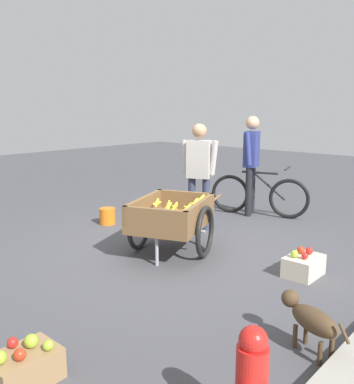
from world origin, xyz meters
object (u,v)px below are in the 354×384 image
object	(u,v)px
fruit_cart	(172,219)
mixed_fruit_crate	(303,265)
bicycle	(259,195)
fire_hydrant	(252,383)
apple_crate	(24,366)
plastic_bucket	(107,216)
cyclist_person	(251,156)
vendor_person	(199,167)
dog	(310,318)

from	to	relation	value
fruit_cart	mixed_fruit_crate	bearing A→B (deg)	104.06
bicycle	fire_hydrant	distance (m)	5.03
mixed_fruit_crate	apple_crate	bearing A→B (deg)	-10.71
fire_hydrant	plastic_bucket	distance (m)	4.65
cyclist_person	apple_crate	world-z (taller)	cyclist_person
bicycle	vendor_person	bearing A→B (deg)	-11.12
dog	apple_crate	world-z (taller)	dog
plastic_bucket	cyclist_person	bearing A→B (deg)	146.19
bicycle	mixed_fruit_crate	distance (m)	2.63
cyclist_person	mixed_fruit_crate	xyz separation A→B (m)	(1.91, 1.89, -0.88)
fruit_cart	dog	bearing A→B (deg)	67.06
vendor_person	dog	xyz separation A→B (m)	(2.01, 2.69, -0.67)
fire_hydrant	mixed_fruit_crate	world-z (taller)	fire_hydrant
vendor_person	plastic_bucket	size ratio (longest dim) A/B	6.21
vendor_person	fruit_cart	bearing A→B (deg)	21.96
vendor_person	fire_hydrant	bearing A→B (deg)	42.84
plastic_bucket	apple_crate	bearing A→B (deg)	42.79
fruit_cart	vendor_person	bearing A→B (deg)	-158.04
bicycle	apple_crate	xyz separation A→B (m)	(4.93, 1.18, -0.23)
cyclist_person	plastic_bucket	world-z (taller)	cyclist_person
cyclist_person	fire_hydrant	distance (m)	5.11
cyclist_person	apple_crate	distance (m)	5.13
bicycle	fire_hydrant	world-z (taller)	bicycle
cyclist_person	mixed_fruit_crate	distance (m)	2.83
mixed_fruit_crate	cyclist_person	bearing A→B (deg)	-135.38
bicycle	plastic_bucket	bearing A→B (deg)	-35.93
plastic_bucket	apple_crate	xyz separation A→B (m)	(2.88, 2.67, -0.00)
fire_hydrant	mixed_fruit_crate	size ratio (longest dim) A/B	1.52
fruit_cart	fire_hydrant	bearing A→B (deg)	50.36
vendor_person	plastic_bucket	bearing A→B (deg)	-58.59
apple_crate	mixed_fruit_crate	xyz separation A→B (m)	(-2.97, 0.56, -0.00)
dog	plastic_bucket	bearing A→B (deg)	-107.89
fire_hydrant	plastic_bucket	world-z (taller)	fire_hydrant
mixed_fruit_crate	bicycle	bearing A→B (deg)	-138.35
bicycle	apple_crate	distance (m)	5.07
vendor_person	apple_crate	distance (m)	3.99
cyclist_person	plastic_bucket	xyz separation A→B (m)	(2.00, -1.34, -0.87)
fire_hydrant	apple_crate	world-z (taller)	fire_hydrant
fruit_cart	bicycle	world-z (taller)	bicycle
vendor_person	dog	bearing A→B (deg)	53.15
dog	plastic_bucket	size ratio (longest dim) A/B	2.50
dog	plastic_bucket	xyz separation A→B (m)	(-1.26, -3.91, -0.14)
plastic_bucket	mixed_fruit_crate	size ratio (longest dim) A/B	0.57
vendor_person	fire_hydrant	world-z (taller)	vendor_person
fruit_cart	plastic_bucket	distance (m)	1.71
fruit_cart	cyclist_person	world-z (taller)	cyclist_person
fruit_cart	vendor_person	distance (m)	1.24
fruit_cart	plastic_bucket	xyz separation A→B (m)	(-0.31, -1.65, -0.31)
bicycle	dog	size ratio (longest dim) A/B	2.53
apple_crate	vendor_person	bearing A→B (deg)	-158.40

